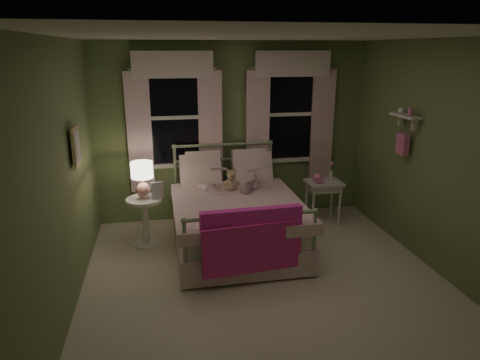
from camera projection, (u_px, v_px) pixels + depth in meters
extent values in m
plane|color=silver|center=(267.00, 283.00, 4.73)|extent=(4.20, 4.20, 0.00)
plane|color=white|center=(272.00, 36.00, 3.96)|extent=(4.20, 4.20, 0.00)
plane|color=#687B4A|center=(233.00, 132.00, 6.32)|extent=(4.00, 0.00, 4.00)
plane|color=#687B4A|center=(365.00, 272.00, 2.37)|extent=(4.00, 0.00, 4.00)
plane|color=#687B4A|center=(62.00, 182.00, 3.98)|extent=(0.00, 4.20, 4.20)
plane|color=#687B4A|center=(445.00, 161.00, 4.70)|extent=(0.00, 4.20, 4.20)
cube|color=white|center=(235.00, 216.00, 5.52)|extent=(1.44, 1.94, 0.26)
cube|color=white|center=(235.00, 233.00, 5.59)|extent=(1.54, 2.02, 0.30)
cube|color=white|center=(237.00, 207.00, 5.33)|extent=(1.58, 1.75, 0.14)
cylinder|color=#9EB793|center=(182.00, 228.00, 5.43)|extent=(0.04, 1.90, 0.04)
cylinder|color=#9EB793|center=(286.00, 220.00, 5.68)|extent=(0.04, 1.90, 0.04)
cylinder|color=#9EB793|center=(176.00, 185.00, 6.26)|extent=(0.04, 0.04, 1.15)
cylinder|color=#9EB793|center=(270.00, 180.00, 6.51)|extent=(0.04, 0.04, 1.15)
sphere|color=#9EB793|center=(174.00, 147.00, 6.09)|extent=(0.07, 0.07, 0.07)
sphere|color=#9EB793|center=(271.00, 143.00, 6.34)|extent=(0.07, 0.07, 0.07)
cylinder|color=#9EB793|center=(223.00, 145.00, 6.22)|extent=(1.42, 0.04, 0.04)
cylinder|color=#9EB793|center=(224.00, 159.00, 6.28)|extent=(1.38, 0.03, 0.03)
cylinder|color=#9EB793|center=(185.00, 256.00, 4.49)|extent=(0.04, 0.04, 0.80)
cylinder|color=#9EB793|center=(314.00, 245.00, 4.74)|extent=(0.04, 0.04, 0.80)
sphere|color=#9EB793|center=(184.00, 221.00, 4.37)|extent=(0.07, 0.07, 0.07)
sphere|color=#9EB793|center=(316.00, 211.00, 4.63)|extent=(0.07, 0.07, 0.07)
cylinder|color=#9EB793|center=(252.00, 216.00, 4.50)|extent=(1.42, 0.04, 0.04)
cube|color=white|center=(200.00, 174.00, 6.00)|extent=(0.55, 0.32, 0.57)
cube|color=white|center=(253.00, 171.00, 6.13)|extent=(0.55, 0.32, 0.57)
cube|color=white|center=(203.00, 168.00, 5.98)|extent=(0.48, 0.30, 0.51)
cube|color=white|center=(249.00, 166.00, 6.10)|extent=(0.48, 0.30, 0.51)
cube|color=#F630B6|center=(252.00, 223.00, 4.52)|extent=(1.10, 0.14, 0.32)
cube|color=#F12F98|center=(253.00, 249.00, 4.54)|extent=(1.10, 0.14, 0.55)
imported|color=#F7D1DD|center=(209.00, 168.00, 5.74)|extent=(0.32, 0.26, 0.75)
imported|color=#F7D1DD|center=(250.00, 165.00, 5.84)|extent=(0.47, 0.42, 0.78)
imported|color=beige|center=(211.00, 172.00, 5.50)|extent=(0.22, 0.16, 0.26)
imported|color=beige|center=(253.00, 173.00, 5.61)|extent=(0.23, 0.18, 0.26)
sphere|color=tan|center=(231.00, 184.00, 5.71)|extent=(0.18, 0.18, 0.18)
sphere|color=tan|center=(231.00, 175.00, 5.65)|extent=(0.13, 0.13, 0.13)
sphere|color=tan|center=(228.00, 171.00, 5.62)|extent=(0.05, 0.05, 0.05)
sphere|color=tan|center=(235.00, 171.00, 5.64)|extent=(0.05, 0.05, 0.05)
sphere|color=tan|center=(226.00, 184.00, 5.66)|extent=(0.07, 0.07, 0.07)
sphere|color=tan|center=(238.00, 183.00, 5.69)|extent=(0.07, 0.07, 0.07)
sphere|color=#8C6B51|center=(232.00, 176.00, 5.60)|extent=(0.04, 0.04, 0.04)
cylinder|color=white|center=(144.00, 200.00, 5.48)|extent=(0.46, 0.46, 0.04)
cylinder|color=white|center=(146.00, 222.00, 5.57)|extent=(0.08, 0.08, 0.60)
cylinder|color=white|center=(147.00, 244.00, 5.66)|extent=(0.34, 0.34, 0.03)
sphere|color=#E19085|center=(143.00, 190.00, 5.44)|extent=(0.18, 0.18, 0.18)
cylinder|color=pink|center=(143.00, 181.00, 5.40)|extent=(0.03, 0.03, 0.11)
cylinder|color=#FFEAC6|center=(142.00, 170.00, 5.36)|extent=(0.28, 0.28, 0.20)
imported|color=beige|center=(152.00, 199.00, 5.41)|extent=(0.23, 0.26, 0.02)
cube|color=white|center=(324.00, 183.00, 6.18)|extent=(0.50, 0.40, 0.04)
cube|color=white|center=(324.00, 187.00, 6.20)|extent=(0.44, 0.34, 0.08)
cylinder|color=white|center=(313.00, 208.00, 6.10)|extent=(0.04, 0.04, 0.60)
cylinder|color=white|center=(340.00, 206.00, 6.17)|extent=(0.04, 0.04, 0.60)
cylinder|color=white|center=(306.00, 201.00, 6.38)|extent=(0.04, 0.04, 0.60)
cylinder|color=white|center=(331.00, 199.00, 6.45)|extent=(0.04, 0.04, 0.60)
sphere|color=pink|center=(318.00, 178.00, 6.14)|extent=(0.14, 0.14, 0.14)
cube|color=pink|center=(320.00, 181.00, 6.06)|extent=(0.10, 0.05, 0.04)
cylinder|color=white|center=(331.00, 175.00, 6.22)|extent=(0.05, 0.05, 0.14)
cylinder|color=#4C7F3F|center=(331.00, 168.00, 6.19)|extent=(0.01, 0.01, 0.12)
sphere|color=pink|center=(332.00, 163.00, 6.17)|extent=(0.06, 0.06, 0.06)
cube|color=black|center=(175.00, 117.00, 6.08)|extent=(0.76, 0.02, 1.35)
cube|color=white|center=(172.00, 67.00, 5.85)|extent=(0.84, 0.05, 0.06)
cube|color=white|center=(177.00, 165.00, 6.26)|extent=(0.84, 0.05, 0.06)
cube|color=white|center=(146.00, 118.00, 5.98)|extent=(0.06, 0.05, 1.40)
cube|color=white|center=(203.00, 117.00, 6.13)|extent=(0.06, 0.05, 1.40)
cube|color=white|center=(175.00, 118.00, 6.06)|extent=(0.76, 0.04, 0.05)
cube|color=white|center=(140.00, 133.00, 5.98)|extent=(0.34, 0.06, 1.70)
cube|color=white|center=(210.00, 131.00, 6.16)|extent=(0.34, 0.06, 1.70)
cube|color=white|center=(173.00, 65.00, 5.78)|extent=(1.10, 0.08, 0.36)
cylinder|color=white|center=(173.00, 69.00, 5.84)|extent=(1.20, 0.03, 0.03)
cube|color=black|center=(289.00, 114.00, 6.38)|extent=(0.76, 0.02, 1.35)
cube|color=white|center=(292.00, 66.00, 6.16)|extent=(0.84, 0.05, 0.06)
cube|color=white|center=(288.00, 160.00, 6.57)|extent=(0.84, 0.05, 0.06)
cube|color=white|center=(264.00, 115.00, 6.29)|extent=(0.06, 0.05, 1.40)
cube|color=white|center=(315.00, 114.00, 6.43)|extent=(0.06, 0.05, 1.40)
cube|color=white|center=(290.00, 114.00, 6.36)|extent=(0.76, 0.04, 0.05)
cube|color=white|center=(258.00, 129.00, 6.29)|extent=(0.34, 0.06, 1.70)
cube|color=silver|center=(322.00, 127.00, 6.47)|extent=(0.34, 0.06, 1.70)
cube|color=white|center=(293.00, 64.00, 6.09)|extent=(1.10, 0.08, 0.36)
cylinder|color=white|center=(292.00, 68.00, 6.14)|extent=(1.20, 0.03, 0.03)
cube|color=white|center=(405.00, 116.00, 5.22)|extent=(0.15, 0.50, 0.03)
cube|color=white|center=(414.00, 124.00, 5.11)|extent=(0.06, 0.03, 0.14)
cube|color=white|center=(401.00, 120.00, 5.40)|extent=(0.06, 0.03, 0.14)
cylinder|color=pink|center=(410.00, 111.00, 5.11)|extent=(0.06, 0.06, 0.10)
sphere|color=white|center=(401.00, 111.00, 5.30)|extent=(0.08, 0.08, 0.08)
cube|color=pink|center=(403.00, 144.00, 5.33)|extent=(0.08, 0.18, 0.26)
cube|color=beige|center=(76.00, 146.00, 4.50)|extent=(0.03, 0.32, 0.42)
cube|color=silver|center=(77.00, 146.00, 4.50)|extent=(0.01, 0.25, 0.34)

